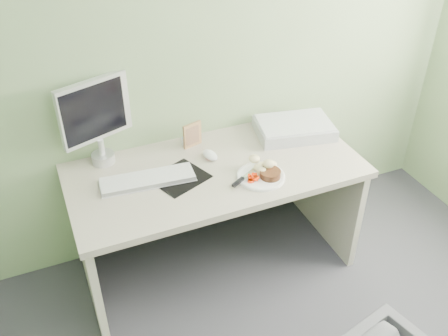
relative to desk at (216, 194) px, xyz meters
name	(u,v)px	position (x,y,z in m)	size (l,w,h in m)	color
wall_back	(188,35)	(0.00, 0.38, 0.80)	(3.50, 3.50, 0.00)	gray
desk	(216,194)	(0.00, 0.00, 0.00)	(1.60, 0.75, 0.73)	#AFA393
plate	(261,176)	(0.19, -0.17, 0.19)	(0.26, 0.26, 0.01)	white
steak	(270,174)	(0.23, -0.20, 0.21)	(0.11, 0.11, 0.04)	black
potato_pile	(263,164)	(0.22, -0.12, 0.23)	(0.12, 0.08, 0.06)	tan
carrot_heap	(252,177)	(0.13, -0.19, 0.22)	(0.06, 0.05, 0.04)	#FF2F05
steak_knife	(242,179)	(0.08, -0.18, 0.21)	(0.21, 0.13, 0.02)	silver
mousepad	(180,178)	(-0.21, -0.01, 0.18)	(0.27, 0.24, 0.00)	black
keyboard	(148,179)	(-0.37, 0.02, 0.20)	(0.49, 0.14, 0.02)	white
computer_mouse	(210,155)	(0.01, 0.10, 0.20)	(0.06, 0.12, 0.04)	white
photo_frame	(192,135)	(-0.04, 0.26, 0.26)	(0.12, 0.01, 0.15)	#A4814C
eyedrop_bottle	(183,141)	(-0.09, 0.29, 0.21)	(0.02, 0.02, 0.06)	white
scanner	(294,129)	(0.57, 0.15, 0.22)	(0.45, 0.30, 0.07)	#B4B8BC
monitor	(96,117)	(-0.55, 0.31, 0.46)	(0.39, 0.17, 0.48)	silver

